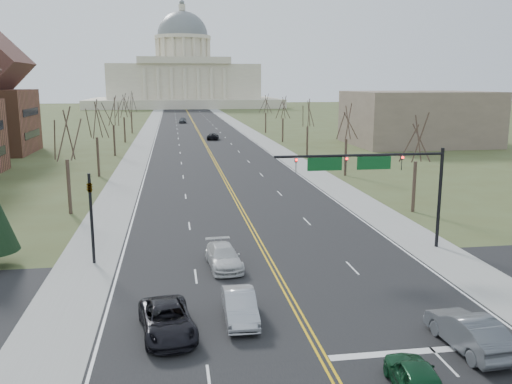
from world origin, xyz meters
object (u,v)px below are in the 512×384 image
object	(u,v)px
signal_mast	(373,170)
car_nb_inner_lead	(416,378)
car_nb_outer_lead	(469,331)
car_far_sb	(183,120)
car_sb_inner_second	(224,257)
car_sb_outer_lead	(167,320)
signal_left	(91,208)
car_sb_inner_lead	(240,306)
car_far_nb	(213,136)

from	to	relation	value
signal_mast	car_nb_inner_lead	world-z (taller)	signal_mast
car_nb_outer_lead	car_far_sb	distance (m)	140.10
car_sb_inner_second	car_nb_outer_lead	bearing A→B (deg)	-56.70
car_sb_outer_lead	car_sb_inner_second	xyz separation A→B (m)	(3.51, 9.03, -0.01)
signal_left	car_sb_inner_second	world-z (taller)	signal_left
car_sb_inner_lead	car_sb_outer_lead	size ratio (longest dim) A/B	0.87
car_nb_inner_lead	car_sb_inner_lead	world-z (taller)	car_sb_inner_lead
car_nb_inner_lead	car_sb_inner_second	distance (m)	16.70
car_nb_outer_lead	car_sb_outer_lead	bearing A→B (deg)	-18.28
car_nb_inner_lead	car_sb_inner_lead	xyz separation A→B (m)	(-5.76, 7.66, 0.01)
car_nb_inner_lead	car_sb_outer_lead	world-z (taller)	car_nb_inner_lead
car_nb_outer_lead	car_sb_outer_lead	world-z (taller)	car_nb_outer_lead
car_far_sb	car_nb_inner_lead	bearing A→B (deg)	-82.40
car_nb_inner_lead	car_nb_outer_lead	size ratio (longest dim) A/B	0.85
signal_mast	signal_left	world-z (taller)	signal_mast
signal_left	car_nb_outer_lead	size ratio (longest dim) A/B	1.21
signal_mast	car_far_sb	size ratio (longest dim) A/B	2.48
car_sb_inner_second	car_far_nb	world-z (taller)	car_sb_inner_second
signal_left	car_nb_inner_lead	size ratio (longest dim) A/B	1.43
car_nb_outer_lead	car_sb_outer_lead	size ratio (longest dim) A/B	0.97
signal_left	car_sb_inner_lead	xyz separation A→B (m)	(8.42, -10.08, -2.98)
car_nb_outer_lead	car_sb_inner_lead	distance (m)	10.69
signal_mast	car_nb_outer_lead	bearing A→B (deg)	-93.26
car_sb_outer_lead	car_sb_inner_second	size ratio (longest dim) A/B	1.05
car_sb_inner_second	car_far_sb	xyz separation A→B (m)	(-0.05, 127.26, 0.13)
car_nb_outer_lead	car_far_nb	world-z (taller)	car_nb_outer_lead
signal_left	car_sb_inner_second	distance (m)	9.12
signal_left	car_far_nb	world-z (taller)	signal_left
car_nb_inner_lead	signal_left	bearing A→B (deg)	-43.72
signal_mast	signal_left	xyz separation A→B (m)	(-18.95, 0.00, -2.05)
car_sb_outer_lead	car_far_nb	bearing A→B (deg)	76.36
signal_left	car_far_sb	size ratio (longest dim) A/B	1.23
car_nb_outer_lead	car_sb_inner_lead	size ratio (longest dim) A/B	1.12
signal_left	car_far_nb	bearing A→B (deg)	80.03
car_sb_inner_second	signal_mast	bearing A→B (deg)	6.42
car_sb_outer_lead	car_far_sb	size ratio (longest dim) A/B	1.04
car_nb_inner_lead	car_sb_inner_lead	size ratio (longest dim) A/B	0.95
car_sb_inner_lead	car_sb_outer_lead	xyz separation A→B (m)	(-3.58, -1.03, -0.02)
car_far_sb	signal_left	bearing A→B (deg)	-88.55
car_nb_inner_lead	car_sb_inner_second	world-z (taller)	car_nb_inner_lead
car_far_nb	car_far_sb	distance (m)	48.10
signal_mast	car_sb_inner_lead	distance (m)	15.42
signal_mast	car_nb_outer_lead	world-z (taller)	signal_mast
signal_mast	car_nb_outer_lead	size ratio (longest dim) A/B	2.45
car_sb_inner_second	car_nb_inner_lead	bearing A→B (deg)	-74.28
car_sb_inner_second	car_far_sb	size ratio (longest dim) A/B	0.99
car_far_nb	car_sb_inner_second	bearing A→B (deg)	93.98
signal_left	car_far_sb	bearing A→B (deg)	86.20
signal_left	car_far_nb	distance (m)	78.62
car_sb_inner_lead	car_nb_inner_lead	bearing A→B (deg)	-52.22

